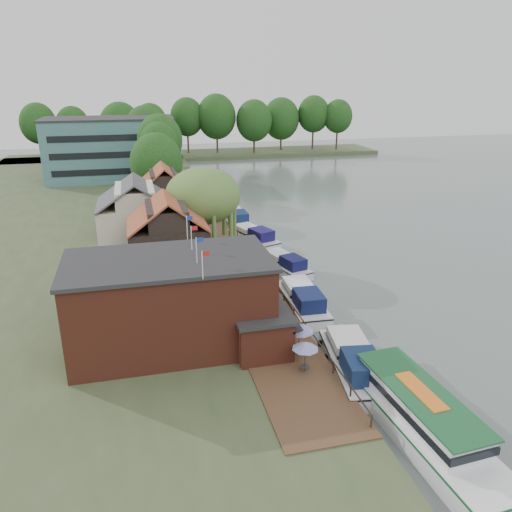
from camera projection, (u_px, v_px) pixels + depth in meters
ground at (354, 327)px, 44.40m from camera, size 260.00×260.00×0.00m
land_bank at (49, 232)px, 69.39m from camera, size 50.00×140.00×1.00m
quay_deck at (242, 282)px, 51.36m from camera, size 6.00×50.00×0.10m
quay_rail at (266, 274)px, 52.27m from camera, size 0.20×49.00×1.00m
pub at (196, 300)px, 38.74m from camera, size 20.00×11.00×7.30m
hotel_block at (111, 149)px, 100.87m from camera, size 25.40×12.40×12.30m
cottage_a at (168, 236)px, 52.00m from camera, size 8.60×7.60×8.50m
cottage_b at (136, 214)px, 60.45m from camera, size 9.60×8.60×8.50m
cottage_c at (164, 196)px, 69.56m from camera, size 7.60×7.60×8.50m
willow at (203, 213)px, 57.25m from camera, size 8.60×8.60×10.43m
umbrella_0 at (305, 357)px, 35.35m from camera, size 1.94×1.94×2.38m
umbrella_1 at (299, 338)px, 37.83m from camera, size 2.32×2.32×2.38m
umbrella_2 at (272, 317)px, 41.14m from camera, size 1.98×1.98×2.38m
umbrella_3 at (267, 303)px, 43.62m from camera, size 1.99×1.99×2.38m
umbrella_4 at (260, 293)px, 45.74m from camera, size 1.98×1.98×2.38m
umbrella_5 at (255, 278)px, 49.01m from camera, size 1.99×1.99×2.38m
cruiser_0 at (353, 358)px, 36.93m from camera, size 5.14×11.29×2.68m
cruiser_1 at (303, 297)px, 47.28m from camera, size 3.92×10.67×2.57m
cruiser_2 at (285, 262)px, 56.68m from camera, size 5.35×9.66×2.20m
cruiser_3 at (253, 235)px, 65.96m from camera, size 6.48×10.61×2.46m
cruiser_4 at (235, 217)px, 73.89m from camera, size 3.68×10.82×2.64m
tour_boat at (425, 418)px, 30.21m from camera, size 4.83×14.21×3.05m
swan at (370, 405)px, 33.52m from camera, size 0.44×0.44×0.44m
bank_tree_0 at (157, 172)px, 77.50m from camera, size 8.10×8.10×11.98m
bank_tree_1 at (160, 160)px, 86.05m from camera, size 6.52×6.52×12.76m
bank_tree_2 at (161, 153)px, 89.97m from camera, size 8.04×8.04×13.81m
bank_tree_3 at (146, 138)px, 109.92m from camera, size 8.97×8.97×14.12m
bank_tree_4 at (151, 134)px, 117.78m from camera, size 7.79×7.79×14.14m
bank_tree_5 at (154, 132)px, 124.83m from camera, size 6.11×6.11×13.39m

